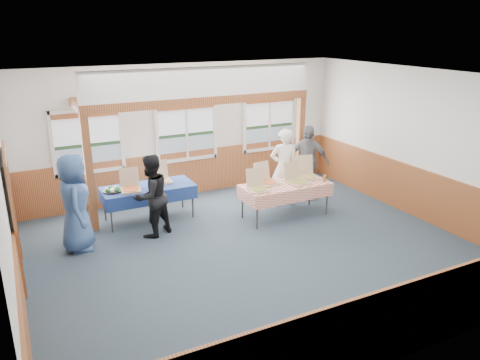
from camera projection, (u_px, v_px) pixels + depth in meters
name	position (u px, v px, depth m)	size (l,w,h in m)	color
floor	(254.00, 250.00, 8.81)	(8.00, 8.00, 0.00)	#283541
ceiling	(256.00, 77.00, 7.80)	(8.00, 8.00, 0.00)	white
wall_back	(186.00, 131.00, 11.27)	(8.00, 8.00, 0.00)	silver
wall_front	(400.00, 249.00, 5.33)	(8.00, 8.00, 0.00)	silver
wall_left	(6.00, 206.00, 6.60)	(8.00, 8.00, 0.00)	silver
wall_right	(419.00, 144.00, 10.01)	(8.00, 8.00, 0.00)	silver
wainscot_back	(188.00, 173.00, 11.58)	(7.98, 0.05, 1.10)	brown
wainscot_front	(389.00, 326.00, 5.69)	(7.98, 0.05, 1.10)	brown
wainscot_left	(19.00, 271.00, 6.94)	(0.05, 6.98, 1.10)	brown
wainscot_right	(412.00, 191.00, 10.33)	(0.05, 6.98, 1.10)	brown
cased_opening	(13.00, 219.00, 7.55)	(0.06, 1.30, 2.10)	#343434
window_left	(87.00, 138.00, 10.23)	(1.56, 0.10, 1.46)	white
window_mid	(186.00, 128.00, 11.21)	(1.56, 0.10, 1.46)	white
window_right	(269.00, 120.00, 12.19)	(1.56, 0.10, 1.46)	white
post_left	(89.00, 174.00, 9.32)	(0.15, 0.15, 2.40)	brown
post_right	(300.00, 147.00, 11.44)	(0.15, 0.15, 2.40)	brown
cross_beam	(204.00, 101.00, 9.97)	(5.15, 0.18, 0.18)	brown
table_left	(148.00, 189.00, 9.99)	(2.08, 1.29, 0.76)	#343434
table_right	(286.00, 186.00, 10.14)	(2.12, 1.60, 0.76)	#343434
pizza_box_a	(131.00, 188.00, 9.70)	(0.47, 0.54, 0.43)	tan
pizza_box_b	(161.00, 179.00, 10.24)	(0.42, 0.51, 0.43)	tan
pizza_box_c	(258.00, 188.00, 9.70)	(0.45, 0.52, 0.42)	tan
pizza_box_d	(267.00, 181.00, 10.11)	(0.46, 0.54, 0.44)	tan
pizza_box_e	(297.00, 180.00, 10.14)	(0.45, 0.53, 0.44)	tan
pizza_box_f	(307.00, 175.00, 10.50)	(0.52, 0.60, 0.47)	tan
veggie_tray	(112.00, 190.00, 9.65)	(0.40, 0.40, 0.09)	black
drink_glass	(325.00, 178.00, 10.25)	(0.07, 0.07, 0.15)	#986719
woman_white	(284.00, 167.00, 10.79)	(0.66, 0.44, 1.82)	white
woman_black	(151.00, 196.00, 9.18)	(0.81, 0.63, 1.67)	black
man_blue	(75.00, 203.00, 8.58)	(0.90, 0.59, 1.85)	#38578C
person_grey	(307.00, 162.00, 11.24)	(1.05, 0.44, 1.80)	slate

